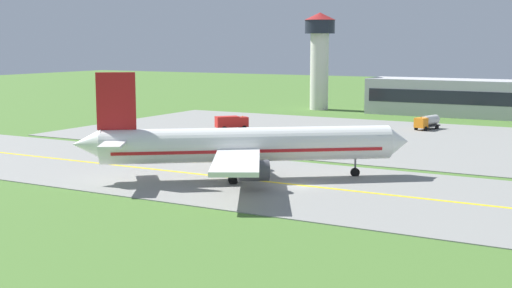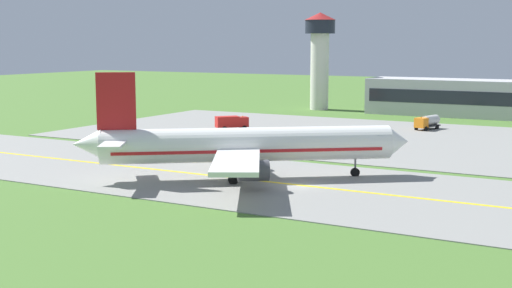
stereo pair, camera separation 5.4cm
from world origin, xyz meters
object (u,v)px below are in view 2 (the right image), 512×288
(airplane_lead, at_px, (244,145))
(control_tower, at_px, (320,51))
(service_truck_fuel, at_px, (232,122))
(service_truck_baggage, at_px, (427,122))

(airplane_lead, bearing_deg, control_tower, 107.99)
(service_truck_fuel, height_order, control_tower, control_tower)
(service_truck_baggage, xyz_separation_m, control_tower, (-33.73, 27.03, 12.65))
(service_truck_baggage, height_order, control_tower, control_tower)
(airplane_lead, height_order, service_truck_baggage, airplane_lead)
(airplane_lead, height_order, control_tower, control_tower)
(service_truck_baggage, relative_size, service_truck_fuel, 1.09)
(airplane_lead, bearing_deg, service_truck_fuel, 122.68)
(service_truck_fuel, bearing_deg, service_truck_baggage, 29.52)
(airplane_lead, xyz_separation_m, service_truck_baggage, (6.33, 57.32, -2.60))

